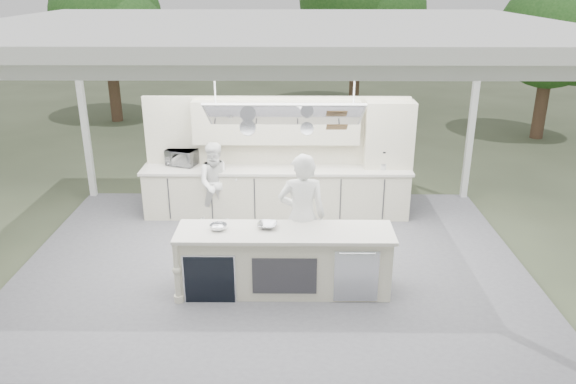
{
  "coord_description": "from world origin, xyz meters",
  "views": [
    {
      "loc": [
        0.31,
        -8.13,
        4.43
      ],
      "look_at": [
        0.23,
        0.4,
        1.16
      ],
      "focal_mm": 35.0,
      "sensor_mm": 36.0,
      "label": 1
    }
  ],
  "objects_px": {
    "demo_island": "(283,261)",
    "head_chef": "(302,216)",
    "sous_chef": "(217,183)",
    "back_counter": "(277,191)"
  },
  "relations": [
    {
      "from": "head_chef",
      "to": "back_counter",
      "type": "bearing_deg",
      "value": -81.68
    },
    {
      "from": "demo_island",
      "to": "head_chef",
      "type": "distance_m",
      "value": 0.73
    },
    {
      "from": "demo_island",
      "to": "head_chef",
      "type": "relative_size",
      "value": 1.58
    },
    {
      "from": "demo_island",
      "to": "sous_chef",
      "type": "distance_m",
      "value": 2.78
    },
    {
      "from": "back_counter",
      "to": "sous_chef",
      "type": "distance_m",
      "value": 1.17
    },
    {
      "from": "demo_island",
      "to": "sous_chef",
      "type": "xyz_separation_m",
      "value": [
        -1.26,
        2.46,
        0.29
      ]
    },
    {
      "from": "demo_island",
      "to": "back_counter",
      "type": "relative_size",
      "value": 0.61
    },
    {
      "from": "back_counter",
      "to": "head_chef",
      "type": "relative_size",
      "value": 2.59
    },
    {
      "from": "demo_island",
      "to": "sous_chef",
      "type": "bearing_deg",
      "value": 117.13
    },
    {
      "from": "demo_island",
      "to": "sous_chef",
      "type": "relative_size",
      "value": 2.02
    }
  ]
}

